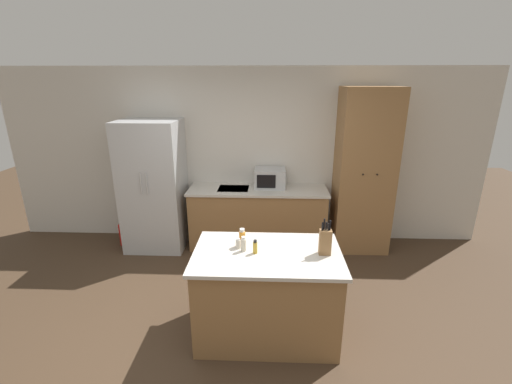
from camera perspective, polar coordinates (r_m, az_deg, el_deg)
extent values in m
plane|color=#423021|center=(3.69, -4.54, -22.94)|extent=(14.00, 14.00, 0.00)
cube|color=beige|center=(5.21, -1.92, 5.89)|extent=(7.20, 0.06, 2.60)
cube|color=#B7BABC|center=(5.19, -16.65, 1.00)|extent=(0.84, 0.72, 1.89)
cylinder|color=silver|center=(4.83, -18.64, 1.37)|extent=(0.02, 0.02, 0.30)
cylinder|color=silver|center=(4.80, -17.75, 1.37)|extent=(0.02, 0.02, 0.30)
cube|color=olive|center=(5.15, 0.30, -4.39)|extent=(1.98, 0.59, 0.86)
cube|color=beige|center=(5.00, 0.31, 0.37)|extent=(2.02, 0.63, 0.03)
cube|color=#9EA0A3|center=(5.02, -3.77, 0.54)|extent=(0.44, 0.34, 0.01)
cube|color=olive|center=(5.10, 17.55, 3.19)|extent=(0.77, 0.58, 2.33)
sphere|color=black|center=(4.78, 17.42, 2.81)|extent=(0.02, 0.02, 0.02)
sphere|color=black|center=(4.83, 19.55, 2.75)|extent=(0.02, 0.02, 0.02)
cube|color=olive|center=(3.48, 1.81, -16.75)|extent=(1.32, 0.80, 0.86)
cube|color=beige|center=(3.24, 1.89, -10.28)|extent=(1.38, 0.86, 0.03)
cube|color=#B2B5B7|center=(5.04, 2.35, 2.35)|extent=(0.44, 0.36, 0.27)
cube|color=black|center=(4.86, 1.71, 1.76)|extent=(0.27, 0.01, 0.19)
cube|color=olive|center=(3.21, 11.45, -8.20)|extent=(0.11, 0.07, 0.24)
cylinder|color=black|center=(3.14, 11.01, -5.65)|extent=(0.02, 0.02, 0.08)
cylinder|color=black|center=(3.15, 11.30, -5.29)|extent=(0.02, 0.02, 0.11)
cylinder|color=black|center=(3.15, 11.62, -5.59)|extent=(0.02, 0.02, 0.08)
cylinder|color=black|center=(3.14, 11.97, -5.73)|extent=(0.02, 0.02, 0.07)
cylinder|color=black|center=(3.15, 12.25, -5.45)|extent=(0.02, 0.02, 0.09)
cylinder|color=gold|center=(3.19, -0.14, -9.28)|extent=(0.04, 0.04, 0.11)
cylinder|color=black|center=(3.16, -0.14, -8.21)|extent=(0.03, 0.03, 0.02)
cylinder|color=beige|center=(3.29, -2.98, -8.68)|extent=(0.05, 0.05, 0.08)
cylinder|color=silver|center=(3.26, -2.99, -7.88)|extent=(0.04, 0.04, 0.02)
cylinder|color=beige|center=(3.23, -2.10, -8.84)|extent=(0.05, 0.05, 0.12)
cylinder|color=silver|center=(3.20, -2.11, -7.67)|extent=(0.04, 0.04, 0.03)
cylinder|color=orange|center=(3.32, -2.31, -7.78)|extent=(0.06, 0.06, 0.14)
cylinder|color=silver|center=(3.28, -2.33, -6.39)|extent=(0.05, 0.05, 0.03)
cylinder|color=red|center=(5.63, -21.29, -6.64)|extent=(0.11, 0.11, 0.33)
cylinder|color=black|center=(5.56, -21.52, -4.82)|extent=(0.05, 0.05, 0.06)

